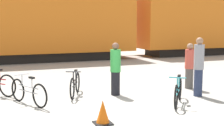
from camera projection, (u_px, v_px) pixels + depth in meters
ground_plane at (105, 112)px, 8.08m from camera, size 80.00×80.00×0.00m
freight_train at (40, 15)px, 18.50m from camera, size 35.94×2.89×5.21m
rail_near at (43, 62)px, 18.19m from camera, size 47.94×0.07×0.01m
rail_far at (40, 59)px, 19.52m from camera, size 47.94×0.07×0.01m
bicycle_black at (75, 85)px, 9.81m from camera, size 0.71×1.53×0.82m
bicycle_silver at (28, 92)px, 8.73m from camera, size 0.85×1.60×0.84m
bicycle_teal at (178, 92)px, 8.76m from camera, size 1.13×1.42×0.83m
person_in_green at (115, 69)px, 9.83m from camera, size 0.33×0.33×1.67m
person_in_red at (190, 66)px, 10.85m from camera, size 0.33×0.33×1.59m
person_in_grey at (199, 66)px, 9.68m from camera, size 0.31×0.31×1.84m
traffic_cone at (103, 113)px, 7.07m from camera, size 0.40×0.40×0.55m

